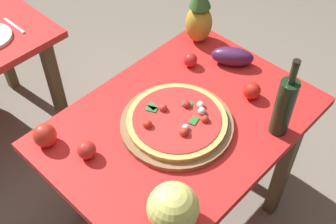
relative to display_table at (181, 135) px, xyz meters
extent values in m
plane|color=gray|center=(0.00, 0.00, -0.65)|extent=(10.00, 10.00, 0.00)
cube|color=brown|center=(0.36, -0.36, -0.29)|extent=(0.06, 0.06, 0.71)
cube|color=brown|center=(-0.36, 0.36, -0.29)|extent=(0.06, 0.06, 0.71)
cube|color=brown|center=(0.36, 0.36, -0.29)|extent=(0.06, 0.06, 0.71)
cube|color=red|center=(0.00, 0.00, 0.08)|extent=(1.13, 0.81, 0.04)
cube|color=brown|center=(-0.07, 0.90, -0.29)|extent=(0.06, 0.06, 0.71)
cube|color=brown|center=(-0.07, 1.51, -0.29)|extent=(0.06, 0.06, 0.71)
cylinder|color=brown|center=(-0.04, -0.01, 0.11)|extent=(0.47, 0.47, 0.02)
cylinder|color=#DDAB59|center=(-0.04, -0.01, 0.14)|extent=(0.41, 0.41, 0.02)
cylinder|color=red|center=(-0.04, -0.01, 0.15)|extent=(0.36, 0.36, 0.00)
sphere|color=red|center=(-0.08, -0.09, 0.16)|extent=(0.04, 0.04, 0.04)
sphere|color=red|center=(0.04, 0.01, 0.16)|extent=(0.03, 0.03, 0.03)
sphere|color=red|center=(0.03, -0.10, 0.16)|extent=(0.03, 0.03, 0.03)
sphere|color=red|center=(-0.15, 0.05, 0.16)|extent=(0.04, 0.04, 0.04)
sphere|color=red|center=(-0.04, 0.06, 0.16)|extent=(0.03, 0.03, 0.03)
cube|color=#2F722E|center=(0.04, 0.01, 0.16)|extent=(0.05, 0.05, 0.00)
cube|color=#2A8135|center=(-0.08, 0.10, 0.16)|extent=(0.04, 0.05, 0.00)
cube|color=#2E7436|center=(-0.07, 0.11, 0.16)|extent=(0.03, 0.05, 0.00)
cube|color=#297630|center=(-0.01, -0.07, 0.16)|extent=(0.05, 0.04, 0.00)
sphere|color=white|center=(0.08, -0.04, 0.16)|extent=(0.03, 0.03, 0.03)
sphere|color=white|center=(-0.06, -0.07, 0.16)|extent=(0.03, 0.03, 0.03)
sphere|color=white|center=(0.05, -0.06, 0.16)|extent=(0.03, 0.03, 0.03)
cylinder|color=black|center=(0.23, -0.32, 0.24)|extent=(0.08, 0.08, 0.27)
cylinder|color=black|center=(0.23, -0.32, 0.41)|extent=(0.03, 0.03, 0.09)
cylinder|color=black|center=(0.23, -0.32, 0.47)|extent=(0.03, 0.03, 0.02)
ellipsoid|color=gold|center=(0.46, 0.31, 0.20)|extent=(0.13, 0.13, 0.20)
sphere|color=#DCDC6D|center=(-0.37, -0.30, 0.19)|extent=(0.18, 0.18, 0.18)
ellipsoid|color=red|center=(-0.46, 0.31, 0.15)|extent=(0.09, 0.09, 0.10)
ellipsoid|color=#491E48|center=(0.43, 0.07, 0.15)|extent=(0.19, 0.22, 0.09)
sphere|color=red|center=(0.31, -0.13, 0.14)|extent=(0.08, 0.08, 0.08)
sphere|color=red|center=(0.28, 0.20, 0.14)|extent=(0.07, 0.07, 0.07)
sphere|color=red|center=(-0.39, 0.14, 0.14)|extent=(0.07, 0.07, 0.07)
cube|color=silver|center=(-0.12, 1.08, 0.11)|extent=(0.02, 0.18, 0.01)
camera|label=1|loc=(-0.91, -0.79, 1.45)|focal=45.91mm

